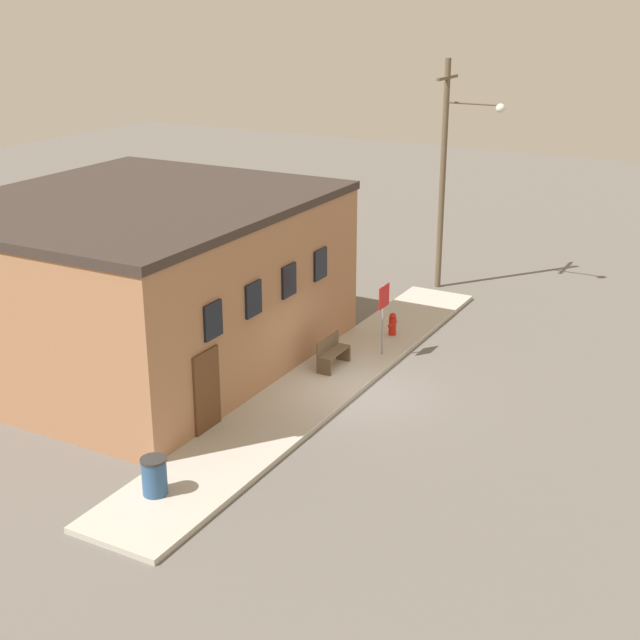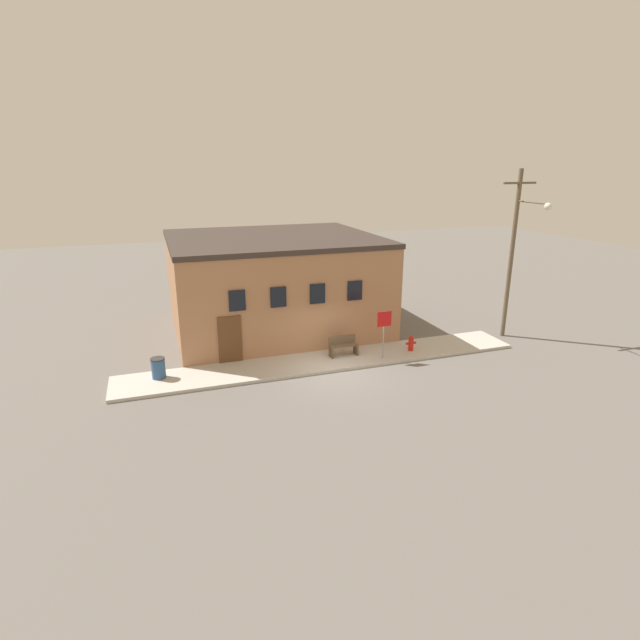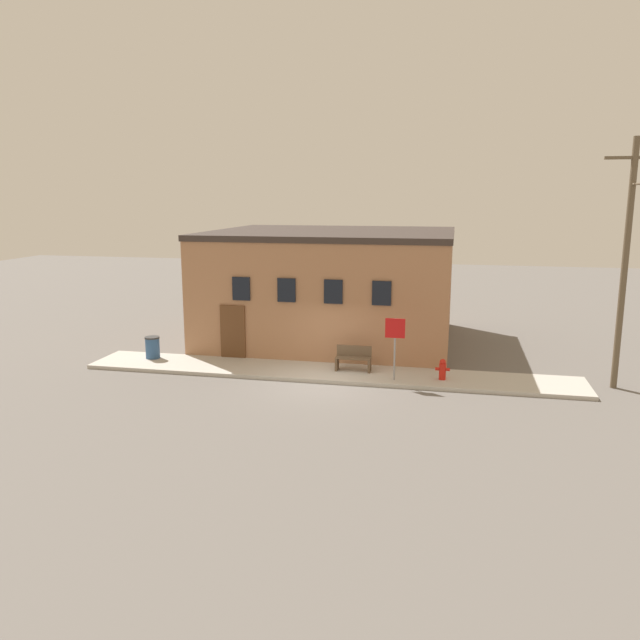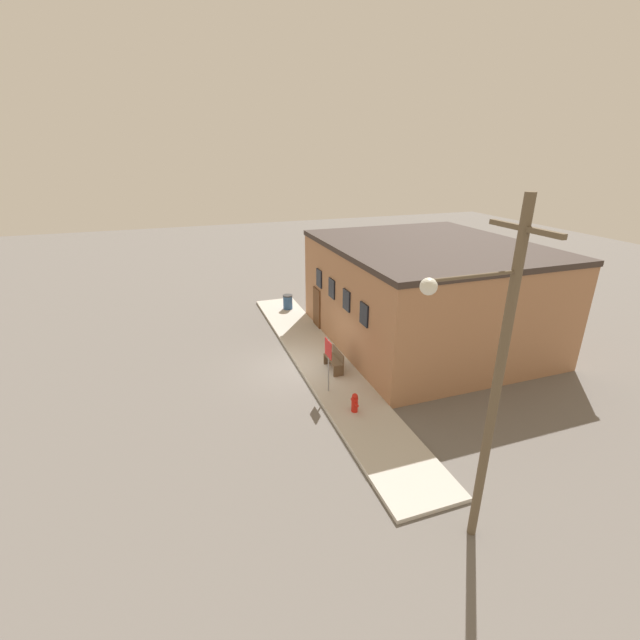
{
  "view_description": "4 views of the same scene",
  "coord_description": "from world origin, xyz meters",
  "px_view_note": "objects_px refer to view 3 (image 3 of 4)",
  "views": [
    {
      "loc": [
        -19.94,
        -9.61,
        10.27
      ],
      "look_at": [
        -0.27,
        1.15,
        2.0
      ],
      "focal_mm": 50.0,
      "sensor_mm": 36.0,
      "label": 1
    },
    {
      "loc": [
        -6.84,
        -18.07,
        8.44
      ],
      "look_at": [
        -0.27,
        1.15,
        2.0
      ],
      "focal_mm": 28.0,
      "sensor_mm": 36.0,
      "label": 2
    },
    {
      "loc": [
        4.32,
        -20.13,
        6.33
      ],
      "look_at": [
        -0.27,
        1.15,
        2.0
      ],
      "focal_mm": 35.0,
      "sensor_mm": 36.0,
      "label": 3
    },
    {
      "loc": [
        15.98,
        -4.54,
        8.87
      ],
      "look_at": [
        -0.27,
        1.15,
        2.0
      ],
      "focal_mm": 24.0,
      "sensor_mm": 36.0,
      "label": 4
    }
  ],
  "objects_px": {
    "fire_hydrant": "(443,369)",
    "trash_bin": "(153,347)",
    "stop_sign": "(395,337)",
    "utility_pole": "(627,255)",
    "bench": "(353,359)"
  },
  "relations": [
    {
      "from": "fire_hydrant",
      "to": "utility_pole",
      "type": "relative_size",
      "value": 0.09
    },
    {
      "from": "fire_hydrant",
      "to": "trash_bin",
      "type": "xyz_separation_m",
      "value": [
        -11.09,
        0.56,
        0.07
      ]
    },
    {
      "from": "fire_hydrant",
      "to": "bench",
      "type": "distance_m",
      "value": 3.2
    },
    {
      "from": "trash_bin",
      "to": "utility_pole",
      "type": "xyz_separation_m",
      "value": [
        16.74,
        -0.03,
        3.93
      ]
    },
    {
      "from": "stop_sign",
      "to": "utility_pole",
      "type": "bearing_deg",
      "value": 7.41
    },
    {
      "from": "fire_hydrant",
      "to": "stop_sign",
      "type": "height_order",
      "value": "stop_sign"
    },
    {
      "from": "fire_hydrant",
      "to": "trash_bin",
      "type": "bearing_deg",
      "value": 177.1
    },
    {
      "from": "fire_hydrant",
      "to": "bench",
      "type": "xyz_separation_m",
      "value": [
        -3.17,
        0.46,
        0.07
      ]
    },
    {
      "from": "bench",
      "to": "utility_pole",
      "type": "xyz_separation_m",
      "value": [
        8.82,
        0.08,
        3.93
      ]
    },
    {
      "from": "bench",
      "to": "trash_bin",
      "type": "xyz_separation_m",
      "value": [
        -7.92,
        0.1,
        -0.0
      ]
    },
    {
      "from": "fire_hydrant",
      "to": "trash_bin",
      "type": "height_order",
      "value": "trash_bin"
    },
    {
      "from": "stop_sign",
      "to": "utility_pole",
      "type": "xyz_separation_m",
      "value": [
        7.27,
        0.95,
        2.85
      ]
    },
    {
      "from": "stop_sign",
      "to": "utility_pole",
      "type": "relative_size",
      "value": 0.26
    },
    {
      "from": "trash_bin",
      "to": "utility_pole",
      "type": "relative_size",
      "value": 0.1
    },
    {
      "from": "stop_sign",
      "to": "trash_bin",
      "type": "relative_size",
      "value": 2.54
    }
  ]
}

